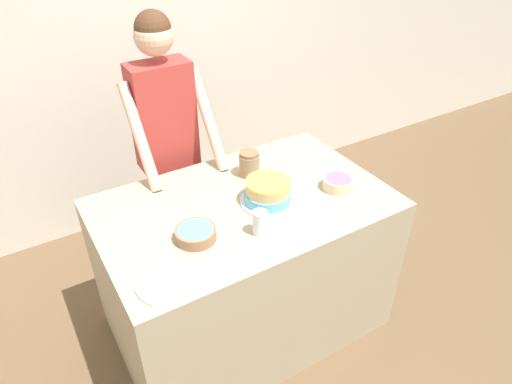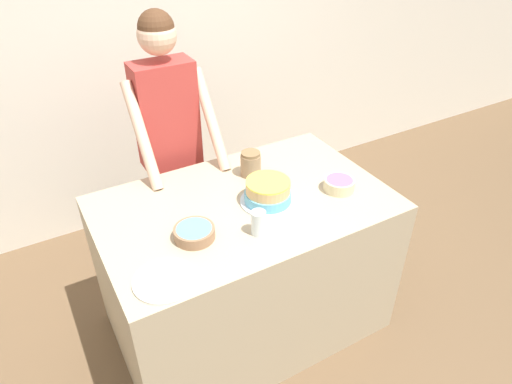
{
  "view_description": "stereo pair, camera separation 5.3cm",
  "coord_description": "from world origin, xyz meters",
  "px_view_note": "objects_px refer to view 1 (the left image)",
  "views": [
    {
      "loc": [
        -0.97,
        -1.22,
        2.33
      ],
      "look_at": [
        0.04,
        0.44,
        1.01
      ],
      "focal_mm": 32.0,
      "sensor_mm": 36.0,
      "label": 1
    },
    {
      "loc": [
        -0.92,
        -1.25,
        2.33
      ],
      "look_at": [
        0.04,
        0.44,
        1.01
      ],
      "focal_mm": 32.0,
      "sensor_mm": 36.0,
      "label": 2
    }
  ],
  "objects_px": {
    "cake": "(268,192)",
    "stoneware_jar": "(249,164)",
    "drinking_glass": "(260,223)",
    "ceramic_plate": "(168,282)",
    "frosting_bowl_purple": "(338,183)",
    "frosting_bowl_blue": "(196,233)",
    "person_baker": "(166,128)"
  },
  "relations": [
    {
      "from": "drinking_glass",
      "to": "stoneware_jar",
      "type": "height_order",
      "value": "stoneware_jar"
    },
    {
      "from": "person_baker",
      "to": "cake",
      "type": "distance_m",
      "value": 0.8
    },
    {
      "from": "drinking_glass",
      "to": "ceramic_plate",
      "type": "relative_size",
      "value": 0.46
    },
    {
      "from": "person_baker",
      "to": "ceramic_plate",
      "type": "bearing_deg",
      "value": -112.42
    },
    {
      "from": "cake",
      "to": "frosting_bowl_purple",
      "type": "bearing_deg",
      "value": -12.78
    },
    {
      "from": "ceramic_plate",
      "to": "stoneware_jar",
      "type": "height_order",
      "value": "stoneware_jar"
    },
    {
      "from": "cake",
      "to": "person_baker",
      "type": "bearing_deg",
      "value": 108.78
    },
    {
      "from": "person_baker",
      "to": "frosting_bowl_blue",
      "type": "height_order",
      "value": "person_baker"
    },
    {
      "from": "frosting_bowl_blue",
      "to": "frosting_bowl_purple",
      "type": "relative_size",
      "value": 1.16
    },
    {
      "from": "frosting_bowl_blue",
      "to": "frosting_bowl_purple",
      "type": "bearing_deg",
      "value": -0.79
    },
    {
      "from": "cake",
      "to": "ceramic_plate",
      "type": "relative_size",
      "value": 1.07
    },
    {
      "from": "frosting_bowl_blue",
      "to": "drinking_glass",
      "type": "relative_size",
      "value": 1.56
    },
    {
      "from": "frosting_bowl_purple",
      "to": "ceramic_plate",
      "type": "height_order",
      "value": "frosting_bowl_purple"
    },
    {
      "from": "frosting_bowl_purple",
      "to": "stoneware_jar",
      "type": "relative_size",
      "value": 1.15
    },
    {
      "from": "person_baker",
      "to": "frosting_bowl_blue",
      "type": "bearing_deg",
      "value": -103.56
    },
    {
      "from": "person_baker",
      "to": "frosting_bowl_purple",
      "type": "bearing_deg",
      "value": -51.97
    },
    {
      "from": "cake",
      "to": "stoneware_jar",
      "type": "relative_size",
      "value": 2.01
    },
    {
      "from": "frosting_bowl_blue",
      "to": "drinking_glass",
      "type": "xyz_separation_m",
      "value": [
        0.28,
        -0.12,
        0.03
      ]
    },
    {
      "from": "frosting_bowl_purple",
      "to": "cake",
      "type": "bearing_deg",
      "value": 167.22
    },
    {
      "from": "cake",
      "to": "stoneware_jar",
      "type": "bearing_deg",
      "value": 78.92
    },
    {
      "from": "drinking_glass",
      "to": "stoneware_jar",
      "type": "xyz_separation_m",
      "value": [
        0.23,
        0.48,
        0.01
      ]
    },
    {
      "from": "cake",
      "to": "stoneware_jar",
      "type": "distance_m",
      "value": 0.29
    },
    {
      "from": "frosting_bowl_blue",
      "to": "drinking_glass",
      "type": "bearing_deg",
      "value": -23.29
    },
    {
      "from": "frosting_bowl_blue",
      "to": "ceramic_plate",
      "type": "xyz_separation_m",
      "value": [
        -0.22,
        -0.2,
        -0.03
      ]
    },
    {
      "from": "drinking_glass",
      "to": "stoneware_jar",
      "type": "relative_size",
      "value": 0.86
    },
    {
      "from": "drinking_glass",
      "to": "ceramic_plate",
      "type": "bearing_deg",
      "value": -170.78
    },
    {
      "from": "frosting_bowl_blue",
      "to": "person_baker",
      "type": "bearing_deg",
      "value": 76.44
    },
    {
      "from": "person_baker",
      "to": "cake",
      "type": "xyz_separation_m",
      "value": [
        0.25,
        -0.75,
        -0.12
      ]
    },
    {
      "from": "stoneware_jar",
      "to": "person_baker",
      "type": "bearing_deg",
      "value": 123.78
    },
    {
      "from": "frosting_bowl_purple",
      "to": "stoneware_jar",
      "type": "height_order",
      "value": "stoneware_jar"
    },
    {
      "from": "frosting_bowl_purple",
      "to": "frosting_bowl_blue",
      "type": "bearing_deg",
      "value": 179.21
    },
    {
      "from": "cake",
      "to": "frosting_bowl_purple",
      "type": "height_order",
      "value": "cake"
    }
  ]
}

